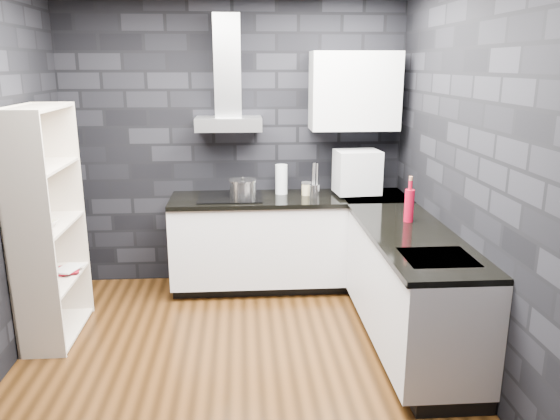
{
  "coord_description": "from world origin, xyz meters",
  "views": [
    {
      "loc": [
        0.06,
        -3.6,
        2.09
      ],
      "look_at": [
        0.35,
        0.45,
        1.0
      ],
      "focal_mm": 35.0,
      "sensor_mm": 36.0,
      "label": 1
    }
  ],
  "objects": [
    {
      "name": "ground",
      "position": [
        0.0,
        0.0,
        0.0
      ],
      "size": [
        3.2,
        3.2,
        0.0
      ],
      "primitive_type": "plane",
      "color": "#40250E"
    },
    {
      "name": "wall_back",
      "position": [
        0.0,
        1.62,
        1.35
      ],
      "size": [
        3.2,
        0.05,
        2.7
      ],
      "primitive_type": "cube",
      "color": "black",
      "rests_on": "ground"
    },
    {
      "name": "wall_front",
      "position": [
        0.0,
        -1.62,
        1.35
      ],
      "size": [
        3.2,
        0.05,
        2.7
      ],
      "primitive_type": "cube",
      "color": "black",
      "rests_on": "ground"
    },
    {
      "name": "wall_right",
      "position": [
        1.62,
        0.0,
        1.35
      ],
      "size": [
        0.05,
        3.2,
        2.7
      ],
      "primitive_type": "cube",
      "color": "black",
      "rests_on": "ground"
    },
    {
      "name": "toekick_back",
      "position": [
        0.5,
        1.34,
        0.05
      ],
      "size": [
        2.18,
        0.5,
        0.1
      ],
      "primitive_type": "cube",
      "color": "black",
      "rests_on": "ground"
    },
    {
      "name": "toekick_right",
      "position": [
        1.34,
        0.1,
        0.05
      ],
      "size": [
        0.5,
        1.78,
        0.1
      ],
      "primitive_type": "cube",
      "color": "black",
      "rests_on": "ground"
    },
    {
      "name": "counter_back_cab",
      "position": [
        0.5,
        1.3,
        0.48
      ],
      "size": [
        2.2,
        0.6,
        0.76
      ],
      "primitive_type": "cube",
      "color": "white",
      "rests_on": "ground"
    },
    {
      "name": "counter_right_cab",
      "position": [
        1.3,
        0.1,
        0.48
      ],
      "size": [
        0.6,
        1.8,
        0.76
      ],
      "primitive_type": "cube",
      "color": "white",
      "rests_on": "ground"
    },
    {
      "name": "counter_back_top",
      "position": [
        0.5,
        1.29,
        0.88
      ],
      "size": [
        2.2,
        0.62,
        0.04
      ],
      "primitive_type": "cube",
      "color": "black",
      "rests_on": "counter_back_cab"
    },
    {
      "name": "counter_right_top",
      "position": [
        1.29,
        0.1,
        0.88
      ],
      "size": [
        0.62,
        1.8,
        0.04
      ],
      "primitive_type": "cube",
      "color": "black",
      "rests_on": "counter_right_cab"
    },
    {
      "name": "counter_corner_top",
      "position": [
        1.3,
        1.3,
        0.88
      ],
      "size": [
        0.62,
        0.62,
        0.04
      ],
      "primitive_type": "cube",
      "color": "black",
      "rests_on": "counter_right_cab"
    },
    {
      "name": "hood_body",
      "position": [
        -0.05,
        1.43,
        1.56
      ],
      "size": [
        0.6,
        0.34,
        0.12
      ],
      "primitive_type": "cube",
      "color": "silver",
      "rests_on": "wall_back"
    },
    {
      "name": "hood_chimney",
      "position": [
        -0.05,
        1.5,
        2.07
      ],
      "size": [
        0.24,
        0.2,
        0.9
      ],
      "primitive_type": "cube",
      "color": "silver",
      "rests_on": "hood_body"
    },
    {
      "name": "upper_cabinet",
      "position": [
        1.1,
        1.43,
        1.85
      ],
      "size": [
        0.8,
        0.35,
        0.7
      ],
      "primitive_type": "cube",
      "color": "silver",
      "rests_on": "wall_back"
    },
    {
      "name": "cooktop",
      "position": [
        -0.05,
        1.3,
        0.91
      ],
      "size": [
        0.58,
        0.5,
        0.01
      ],
      "primitive_type": "cube",
      "color": "black",
      "rests_on": "counter_back_top"
    },
    {
      "name": "sink_rim",
      "position": [
        1.3,
        -0.4,
        0.89
      ],
      "size": [
        0.44,
        0.4,
        0.01
      ],
      "primitive_type": "cube",
      "color": "silver",
      "rests_on": "counter_right_top"
    },
    {
      "name": "pot",
      "position": [
        0.07,
        1.28,
        0.98
      ],
      "size": [
        0.31,
        0.31,
        0.14
      ],
      "primitive_type": "cylinder",
      "rotation": [
        0.0,
        0.0,
        0.32
      ],
      "color": "#B2B3B6",
      "rests_on": "cooktop"
    },
    {
      "name": "glass_vase",
      "position": [
        0.43,
        1.42,
        1.04
      ],
      "size": [
        0.15,
        0.15,
        0.28
      ],
      "primitive_type": "cylinder",
      "rotation": [
        0.0,
        0.0,
        0.4
      ],
      "color": "silver",
      "rests_on": "counter_back_top"
    },
    {
      "name": "storage_jar",
      "position": [
        0.66,
        1.35,
        0.95
      ],
      "size": [
        0.11,
        0.11,
        0.11
      ],
      "primitive_type": "cylinder",
      "rotation": [
        0.0,
        0.0,
        -0.3
      ],
      "color": "tan",
      "rests_on": "counter_back_top"
    },
    {
      "name": "utensil_crock",
      "position": [
        0.72,
        1.25,
        0.96
      ],
      "size": [
        0.1,
        0.1,
        0.12
      ],
      "primitive_type": "cylinder",
      "rotation": [
        0.0,
        0.0,
        0.11
      ],
      "color": "#B2B3B6",
      "rests_on": "counter_back_top"
    },
    {
      "name": "appliance_garage",
      "position": [
        1.12,
        1.29,
        1.12
      ],
      "size": [
        0.42,
        0.34,
        0.4
      ],
      "primitive_type": "cube",
      "rotation": [
        0.0,
        0.0,
        0.09
      ],
      "color": "silver",
      "rests_on": "counter_back_top"
    },
    {
      "name": "red_bottle",
      "position": [
        1.35,
        0.41,
        1.03
      ],
      "size": [
        0.08,
        0.08,
        0.25
      ],
      "primitive_type": "cylinder",
      "rotation": [
        0.0,
        0.0,
        0.02
      ],
      "color": "maroon",
      "rests_on": "counter_right_top"
    },
    {
      "name": "bookshelf",
      "position": [
        -1.42,
        0.49,
        0.9
      ],
      "size": [
        0.59,
        0.87,
        1.8
      ],
      "primitive_type": "cube",
      "rotation": [
        0.0,
        0.0,
        0.34
      ],
      "color": "beige",
      "rests_on": "ground"
    },
    {
      "name": "fruit_bowl",
      "position": [
        -1.42,
        0.41,
        0.94
      ],
      "size": [
        0.24,
        0.24,
        0.05
      ],
      "primitive_type": "imported",
      "rotation": [
        0.0,
        0.0,
        -0.18
      ],
      "color": "white",
      "rests_on": "bookshelf"
    },
    {
      "name": "book_red",
      "position": [
        -1.43,
        0.63,
        0.57
      ],
      "size": [
        0.16,
        0.07,
        0.21
      ],
      "primitive_type": "imported",
      "rotation": [
        0.0,
        0.0,
        0.29
      ],
      "color": "maroon",
      "rests_on": "bookshelf"
    },
    {
      "name": "book_second",
      "position": [
        -1.42,
        0.66,
        0.59
      ],
      "size": [
        0.16,
        0.07,
        0.22
      ],
      "primitive_type": "imported",
      "rotation": [
        0.0,
        0.0,
        -0.34
      ],
      "color": "#B2B2B2",
      "rests_on": "bookshelf"
    }
  ]
}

